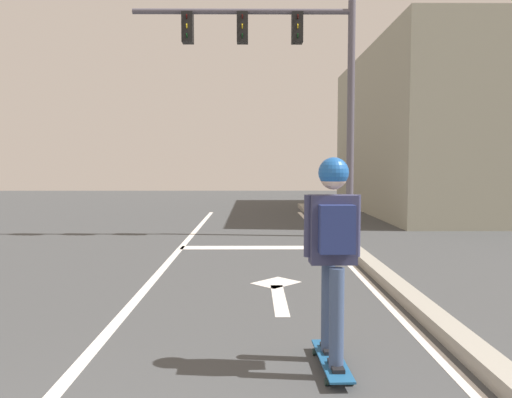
% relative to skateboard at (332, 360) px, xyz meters
% --- Properties ---
extents(lane_line_center, '(0.12, 20.00, 0.01)m').
position_rel_skateboard_xyz_m(lane_line_center, '(-2.00, 2.99, -0.07)').
color(lane_line_center, silver).
rests_on(lane_line_center, ground).
extents(lane_line_curbside, '(0.12, 20.00, 0.01)m').
position_rel_skateboard_xyz_m(lane_line_curbside, '(0.94, 2.99, -0.07)').
color(lane_line_curbside, silver).
rests_on(lane_line_curbside, ground).
extents(stop_bar, '(3.09, 0.40, 0.01)m').
position_rel_skateboard_xyz_m(stop_bar, '(-0.46, 5.78, -0.07)').
color(stop_bar, silver).
rests_on(stop_bar, ground).
extents(lane_arrow_stem, '(0.16, 1.40, 0.01)m').
position_rel_skateboard_xyz_m(lane_arrow_stem, '(-0.30, 2.04, -0.07)').
color(lane_arrow_stem, silver).
rests_on(lane_arrow_stem, ground).
extents(lane_arrow_head, '(0.71, 0.71, 0.01)m').
position_rel_skateboard_xyz_m(lane_arrow_head, '(-0.30, 2.89, -0.07)').
color(lane_arrow_head, silver).
rests_on(lane_arrow_head, ground).
extents(curb_strip, '(0.24, 24.00, 0.14)m').
position_rel_skateboard_xyz_m(curb_strip, '(1.19, 2.99, 0.00)').
color(curb_strip, '#9A968B').
rests_on(curb_strip, ground).
extents(skateboard, '(0.23, 0.87, 0.08)m').
position_rel_skateboard_xyz_m(skateboard, '(0.00, 0.00, 0.00)').
color(skateboard, '#1C5282').
rests_on(skateboard, ground).
extents(skater, '(0.44, 0.60, 1.57)m').
position_rel_skateboard_xyz_m(skater, '(0.00, -0.02, 1.00)').
color(skater, '#3E5076').
rests_on(skater, skateboard).
extents(traffic_signal_mast, '(4.82, 0.34, 5.13)m').
position_rel_skateboard_xyz_m(traffic_signal_mast, '(0.10, 7.28, 3.76)').
color(traffic_signal_mast, '#57535F').
rests_on(traffic_signal_mast, ground).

